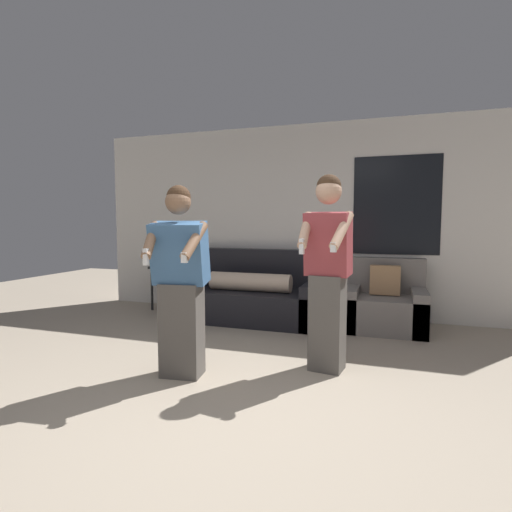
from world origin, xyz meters
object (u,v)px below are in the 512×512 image
(person_right, at_px, (328,270))
(side_table, at_px, (171,272))
(armchair, at_px, (384,305))
(person_left, at_px, (180,282))
(couch, at_px, (255,296))

(person_right, bearing_deg, side_table, 145.25)
(armchair, height_order, person_right, person_right)
(armchair, distance_m, side_table, 3.15)
(person_left, relative_size, person_right, 0.94)
(armchair, bearing_deg, couch, -179.31)
(couch, relative_size, person_left, 1.24)
(couch, distance_m, person_left, 2.20)
(armchair, xyz_separation_m, side_table, (-3.13, 0.21, 0.26))
(couch, xyz_separation_m, person_left, (0.05, -2.15, 0.51))
(person_right, bearing_deg, couch, 127.07)
(armchair, bearing_deg, person_left, -127.34)
(couch, bearing_deg, person_left, -88.75)
(side_table, relative_size, person_left, 0.50)
(armchair, xyz_separation_m, person_right, (-0.48, -1.63, 0.61))
(side_table, bearing_deg, couch, -9.09)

